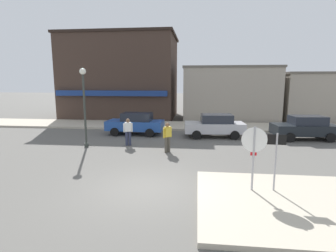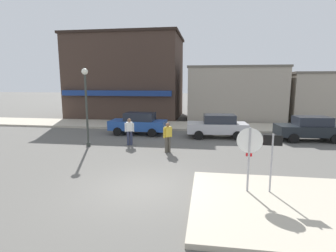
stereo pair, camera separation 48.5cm
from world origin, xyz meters
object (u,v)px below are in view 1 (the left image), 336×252
Objects in this scene: parked_car_second at (215,125)px; pedestrian_crossing_far at (128,131)px; one_way_sign at (276,156)px; stop_sign at (254,150)px; parked_car_third at (305,127)px; lamp_post at (84,96)px; parked_car_nearest at (136,123)px; pedestrian_crossing_near at (167,136)px.

parked_car_second is 6.06m from pedestrian_crossing_far.
stop_sign is at bearing -176.65° from one_way_sign.
stop_sign is 0.56× the size of parked_car_third.
pedestrian_crossing_far reaches higher than parked_car_third.
lamp_post is 1.12× the size of parked_car_nearest.
lamp_post reaches higher than one_way_sign.
one_way_sign is 10.12m from parked_car_third.
pedestrian_crossing_near is at bearing -27.04° from pedestrian_crossing_far.
stop_sign is 8.60m from pedestrian_crossing_far.
stop_sign is at bearing -85.93° from parked_car_second.
one_way_sign is 6.44m from pedestrian_crossing_near.
pedestrian_crossing_far reaches higher than parked_car_second.
pedestrian_crossing_far reaches higher than parked_car_nearest.
pedestrian_crossing_near is (2.82, -4.60, 0.06)m from parked_car_nearest.
one_way_sign is 10.65m from lamp_post.
stop_sign reaches higher than pedestrian_crossing_far.
pedestrian_crossing_near is at bearing -7.46° from lamp_post.
parked_car_second is (7.56, 3.67, -2.15)m from lamp_post.
pedestrian_crossing_far is (-11.06, -2.90, 0.06)m from parked_car_third.
lamp_post is 3.19m from pedestrian_crossing_far.
parked_car_nearest is 0.98× the size of parked_car_third.
stop_sign is 0.75m from one_way_sign.
parked_car_nearest is at bearing 126.21° from one_way_sign.
lamp_post is at bearing -154.10° from parked_car_second.
stop_sign reaches higher than pedestrian_crossing_near.
parked_car_second is (5.58, -0.29, 0.00)m from parked_car_nearest.
parked_car_third is 9.53m from pedestrian_crossing_near.
stop_sign is 1.10× the size of one_way_sign.
lamp_post is (-8.22, 5.58, 1.44)m from stop_sign.
stop_sign is at bearing -55.39° from pedestrian_crossing_near.
parked_car_second is at bearing -3.00° from parked_car_nearest.
stop_sign is 9.31m from parked_car_second.
pedestrian_crossing_far is (2.32, 0.64, -2.09)m from lamp_post.
stop_sign is 0.57× the size of parked_car_nearest.
stop_sign is 0.51× the size of lamp_post.
pedestrian_crossing_near is (-4.14, 4.91, -0.46)m from one_way_sign.
parked_car_third is (5.15, 9.12, -0.71)m from stop_sign.
parked_car_third is (5.81, -0.14, 0.00)m from parked_car_second.
parked_car_nearest is 0.99× the size of parked_car_second.
lamp_post is at bearing 172.54° from pedestrian_crossing_near.
parked_car_nearest is at bearing 123.16° from stop_sign.
parked_car_nearest is (-6.96, 9.51, -0.52)m from one_way_sign.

